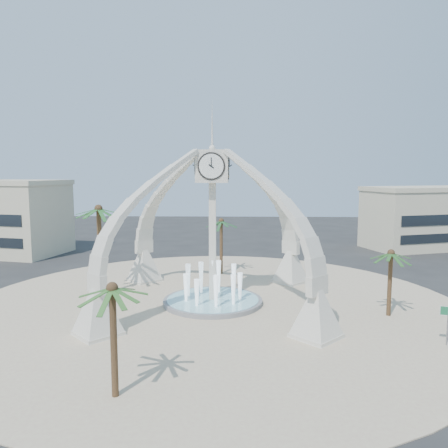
{
  "coord_description": "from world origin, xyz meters",
  "views": [
    {
      "loc": [
        2.07,
        -34.22,
        10.61
      ],
      "look_at": [
        0.84,
        2.0,
        6.29
      ],
      "focal_mm": 35.0,
      "sensor_mm": 36.0,
      "label": 1
    }
  ],
  "objects_px": {
    "palm_east": "(391,254)",
    "clock_tower": "(212,224)",
    "fountain": "(213,301)",
    "palm_south": "(112,290)",
    "palm_north": "(221,222)",
    "street_sign": "(448,316)",
    "palm_west": "(99,210)"
  },
  "relations": [
    {
      "from": "fountain",
      "to": "palm_north",
      "type": "xyz_separation_m",
      "value": [
        0.26,
        10.55,
        5.22
      ]
    },
    {
      "from": "clock_tower",
      "to": "palm_west",
      "type": "xyz_separation_m",
      "value": [
        -9.76,
        2.07,
        0.91
      ]
    },
    {
      "from": "palm_west",
      "to": "clock_tower",
      "type": "bearing_deg",
      "value": -11.99
    },
    {
      "from": "fountain",
      "to": "palm_south",
      "type": "bearing_deg",
      "value": -104.17
    },
    {
      "from": "palm_east",
      "to": "street_sign",
      "type": "height_order",
      "value": "palm_east"
    },
    {
      "from": "clock_tower",
      "to": "fountain",
      "type": "xyz_separation_m",
      "value": [
        0.0,
        0.0,
        -6.2
      ]
    },
    {
      "from": "palm_north",
      "to": "clock_tower",
      "type": "bearing_deg",
      "value": -91.43
    },
    {
      "from": "palm_east",
      "to": "palm_north",
      "type": "xyz_separation_m",
      "value": [
        -12.93,
        13.09,
        0.82
      ]
    },
    {
      "from": "palm_west",
      "to": "palm_north",
      "type": "bearing_deg",
      "value": 40.23
    },
    {
      "from": "clock_tower",
      "to": "palm_north",
      "type": "height_order",
      "value": "clock_tower"
    },
    {
      "from": "fountain",
      "to": "palm_south",
      "type": "distance_m",
      "value": 16.07
    },
    {
      "from": "palm_west",
      "to": "palm_south",
      "type": "bearing_deg",
      "value": -70.4
    },
    {
      "from": "clock_tower",
      "to": "street_sign",
      "type": "height_order",
      "value": "clock_tower"
    },
    {
      "from": "clock_tower",
      "to": "street_sign",
      "type": "bearing_deg",
      "value": -28.52
    },
    {
      "from": "street_sign",
      "to": "palm_east",
      "type": "bearing_deg",
      "value": 124.0
    },
    {
      "from": "palm_west",
      "to": "street_sign",
      "type": "distance_m",
      "value": 27.19
    },
    {
      "from": "palm_north",
      "to": "palm_east",
      "type": "bearing_deg",
      "value": -45.35
    },
    {
      "from": "clock_tower",
      "to": "palm_east",
      "type": "height_order",
      "value": "clock_tower"
    },
    {
      "from": "palm_east",
      "to": "palm_south",
      "type": "height_order",
      "value": "palm_south"
    },
    {
      "from": "clock_tower",
      "to": "palm_south",
      "type": "distance_m",
      "value": 15.34
    },
    {
      "from": "fountain",
      "to": "palm_east",
      "type": "bearing_deg",
      "value": -10.87
    },
    {
      "from": "palm_east",
      "to": "clock_tower",
      "type": "bearing_deg",
      "value": 169.13
    },
    {
      "from": "palm_north",
      "to": "street_sign",
      "type": "distance_m",
      "value": 23.94
    },
    {
      "from": "palm_east",
      "to": "street_sign",
      "type": "bearing_deg",
      "value": -73.23
    },
    {
      "from": "clock_tower",
      "to": "street_sign",
      "type": "relative_size",
      "value": 6.81
    },
    {
      "from": "clock_tower",
      "to": "palm_east",
      "type": "relative_size",
      "value": 3.33
    },
    {
      "from": "clock_tower",
      "to": "street_sign",
      "type": "xyz_separation_m",
      "value": [
        14.86,
        -8.07,
        -4.61
      ]
    },
    {
      "from": "fountain",
      "to": "palm_north",
      "type": "distance_m",
      "value": 11.78
    },
    {
      "from": "palm_east",
      "to": "palm_north",
      "type": "bearing_deg",
      "value": 134.65
    },
    {
      "from": "palm_north",
      "to": "palm_south",
      "type": "bearing_deg",
      "value": -98.97
    },
    {
      "from": "street_sign",
      "to": "fountain",
      "type": "bearing_deg",
      "value": 168.72
    },
    {
      "from": "palm_east",
      "to": "palm_south",
      "type": "bearing_deg",
      "value": -144.03
    }
  ]
}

